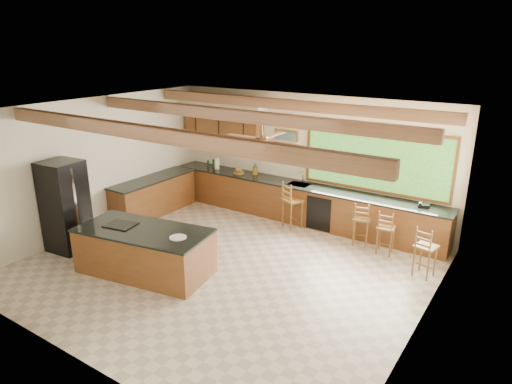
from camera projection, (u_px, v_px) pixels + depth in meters
The scene contains 9 objects.
ground at pixel (225, 267), 8.79m from camera, with size 7.20×7.20×0.00m, color beige.
room_shell at pixel (237, 148), 8.70m from camera, with size 7.27×6.54×3.02m.
counter_run at pixel (261, 201), 11.07m from camera, with size 7.12×3.10×1.24m.
island at pixel (145, 251), 8.49m from camera, with size 2.65×1.58×0.88m.
refrigerator at pixel (65, 206), 9.29m from camera, with size 0.81×0.79×1.89m.
bar_stool_a at pixel (291, 201), 10.42m from camera, with size 0.53×0.53×1.11m.
bar_stool_b at pixel (385, 229), 9.16m from camera, with size 0.38×0.38×0.94m.
bar_stool_c at pixel (425, 248), 8.26m from camera, with size 0.42×0.42×0.99m.
bar_stool_d at pixel (361, 220), 9.58m from camera, with size 0.41×0.41×0.96m.
Camera 1 is at (4.85, -6.24, 4.15)m, focal length 32.00 mm.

